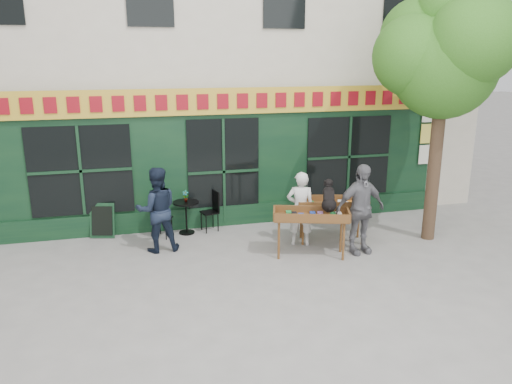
{
  "coord_description": "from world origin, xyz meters",
  "views": [
    {
      "loc": [
        -2.15,
        -9.03,
        4.01
      ],
      "look_at": [
        0.32,
        0.5,
        1.31
      ],
      "focal_mm": 35.0,
      "sensor_mm": 36.0,
      "label": 1
    }
  ],
  "objects_px": {
    "book_cart_center": "(311,218)",
    "man_right": "(360,209)",
    "woman": "(300,209)",
    "book_cart_right": "(332,206)",
    "bistro_table": "(186,211)",
    "dog": "(329,195)",
    "man_left": "(157,210)"
  },
  "relations": [
    {
      "from": "woman",
      "to": "bistro_table",
      "type": "relative_size",
      "value": 2.15
    },
    {
      "from": "dog",
      "to": "woman",
      "type": "bearing_deg",
      "value": 133.92
    },
    {
      "from": "bistro_table",
      "to": "man_left",
      "type": "height_order",
      "value": "man_left"
    },
    {
      "from": "book_cart_center",
      "to": "man_right",
      "type": "xyz_separation_m",
      "value": [
        1.04,
        -0.08,
        0.13
      ]
    },
    {
      "from": "woman",
      "to": "book_cart_right",
      "type": "bearing_deg",
      "value": -161.42
    },
    {
      "from": "man_right",
      "to": "bistro_table",
      "type": "xyz_separation_m",
      "value": [
        -3.35,
        2.06,
        -0.4
      ]
    },
    {
      "from": "book_cart_center",
      "to": "man_left",
      "type": "distance_m",
      "value": 3.2
    },
    {
      "from": "book_cart_center",
      "to": "woman",
      "type": "distance_m",
      "value": 0.65
    },
    {
      "from": "dog",
      "to": "man_right",
      "type": "bearing_deg",
      "value": 14.53
    },
    {
      "from": "book_cart_center",
      "to": "book_cart_right",
      "type": "xyz_separation_m",
      "value": [
        0.74,
        0.67,
        0.0
      ]
    },
    {
      "from": "book_cart_right",
      "to": "book_cart_center",
      "type": "bearing_deg",
      "value": -124.15
    },
    {
      "from": "book_cart_center",
      "to": "man_right",
      "type": "height_order",
      "value": "man_right"
    },
    {
      "from": "bistro_table",
      "to": "man_right",
      "type": "bearing_deg",
      "value": -31.53
    },
    {
      "from": "bistro_table",
      "to": "man_left",
      "type": "relative_size",
      "value": 0.42
    },
    {
      "from": "book_cart_right",
      "to": "bistro_table",
      "type": "bearing_deg",
      "value": 170.73
    },
    {
      "from": "book_cart_center",
      "to": "bistro_table",
      "type": "relative_size",
      "value": 2.13
    },
    {
      "from": "woman",
      "to": "man_left",
      "type": "distance_m",
      "value": 3.04
    },
    {
      "from": "book_cart_right",
      "to": "woman",
      "type": "bearing_deg",
      "value": -164.86
    },
    {
      "from": "man_right",
      "to": "bistro_table",
      "type": "distance_m",
      "value": 3.96
    },
    {
      "from": "woman",
      "to": "man_right",
      "type": "relative_size",
      "value": 0.86
    },
    {
      "from": "dog",
      "to": "man_right",
      "type": "height_order",
      "value": "man_right"
    },
    {
      "from": "bistro_table",
      "to": "dog",
      "type": "bearing_deg",
      "value": -37.23
    },
    {
      "from": "man_left",
      "to": "book_cart_right",
      "type": "bearing_deg",
      "value": 170.25
    },
    {
      "from": "book_cart_center",
      "to": "woman",
      "type": "xyz_separation_m",
      "value": [
        0.0,
        0.65,
        -0.01
      ]
    },
    {
      "from": "book_cart_center",
      "to": "bistro_table",
      "type": "distance_m",
      "value": 3.05
    },
    {
      "from": "dog",
      "to": "book_cart_right",
      "type": "bearing_deg",
      "value": 78.71
    },
    {
      "from": "dog",
      "to": "woman",
      "type": "xyz_separation_m",
      "value": [
        -0.35,
        0.7,
        -0.47
      ]
    },
    {
      "from": "dog",
      "to": "book_cart_right",
      "type": "relative_size",
      "value": 0.37
    },
    {
      "from": "book_cart_center",
      "to": "man_left",
      "type": "xyz_separation_m",
      "value": [
        -3.01,
        1.07,
        0.08
      ]
    },
    {
      "from": "man_right",
      "to": "book_cart_center",
      "type": "bearing_deg",
      "value": 169.29
    },
    {
      "from": "book_cart_center",
      "to": "woman",
      "type": "height_order",
      "value": "woman"
    },
    {
      "from": "dog",
      "to": "book_cart_right",
      "type": "height_order",
      "value": "dog"
    }
  ]
}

